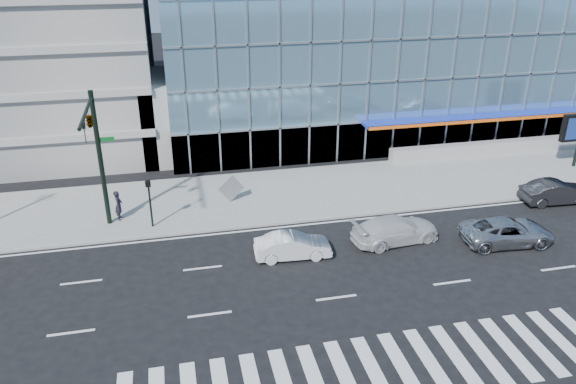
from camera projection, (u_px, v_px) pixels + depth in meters
name	position (u px, v px, depth m)	size (l,w,h in m)	color
ground	(315.00, 255.00, 30.22)	(160.00, 160.00, 0.00)	black
sidewalk	(284.00, 193.00, 37.29)	(120.00, 8.00, 0.15)	gray
theatre_building	(388.00, 31.00, 52.95)	(42.00, 26.00, 15.00)	#7AAECC
ramp_block	(182.00, 114.00, 43.78)	(6.00, 8.00, 6.00)	gray
retaining_wall	(566.00, 142.00, 44.97)	(30.00, 0.80, 1.00)	gray
traffic_signal	(93.00, 134.00, 29.55)	(1.14, 5.74, 8.00)	black
ped_signal_post	(149.00, 196.00, 32.05)	(0.30, 0.33, 3.00)	black
silver_suv	(507.00, 232.00, 31.16)	(2.37, 5.13, 1.43)	#B3B3B8
white_suv	(395.00, 230.00, 31.33)	(2.06, 5.06, 1.47)	silver
white_sedan	(293.00, 246.00, 29.78)	(1.42, 4.07, 1.34)	silver
dark_sedan	(556.00, 192.00, 35.88)	(1.58, 4.53, 1.49)	black
pedestrian	(119.00, 205.00, 33.40)	(0.67, 0.44, 1.84)	black
tilted_panel	(231.00, 188.00, 35.63)	(1.30, 0.06, 1.30)	gray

